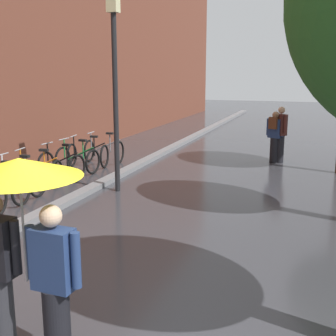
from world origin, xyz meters
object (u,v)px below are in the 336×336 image
Objects in this scene: parked_bicycle_1 at (1,187)px; parked_bicycle_5 at (77,159)px; parked_bicycle_6 at (88,155)px; pedestrian_walking_midground at (275,135)px; street_lamp_post at (115,82)px; parked_bicycle_2 at (19,179)px; parked_bicycle_4 at (61,165)px; pedestrian_walking_far at (280,134)px; parked_bicycle_7 at (104,151)px; couple_under_umbrella at (22,224)px; parked_bicycle_3 at (37,172)px.

parked_bicycle_5 is (0.01, 3.21, 0.00)m from parked_bicycle_1.
parked_bicycle_6 is 0.73× the size of pedestrian_walking_midground.
street_lamp_post is (1.97, -2.14, 2.18)m from parked_bicycle_6.
parked_bicycle_4 is at bearing 87.93° from parked_bicycle_2.
parked_bicycle_5 is at bearing 143.13° from street_lamp_post.
parked_bicycle_6 is (-0.05, 0.70, 0.00)m from parked_bicycle_5.
pedestrian_walking_far is at bearing 17.68° from pedestrian_walking_midground.
street_lamp_post reaches higher than pedestrian_walking_midground.
pedestrian_walking_midground reaches higher than parked_bicycle_7.
parked_bicycle_2 is 3.99m from parked_bicycle_7.
couple_under_umbrella reaches higher than pedestrian_walking_midground.
parked_bicycle_5 is at bearing 89.76° from parked_bicycle_1.
parked_bicycle_1 is 0.96× the size of parked_bicycle_3.
street_lamp_post is 2.75× the size of pedestrian_walking_midground.
pedestrian_walking_midground is at bearing 51.62° from parked_bicycle_1.
parked_bicycle_5 is 6.05m from pedestrian_walking_midground.
couple_under_umbrella is (3.70, -8.93, 1.01)m from parked_bicycle_7.
pedestrian_walking_midground is 0.91× the size of pedestrian_walking_far.
parked_bicycle_1 is 3.91m from parked_bicycle_6.
parked_bicycle_5 is 0.70m from parked_bicycle_6.
parked_bicycle_6 is at bearing 132.63° from street_lamp_post.
parked_bicycle_1 is at bearing -137.41° from street_lamp_post.
parked_bicycle_7 is at bearing 80.36° from parked_bicycle_6.
parked_bicycle_3 and parked_bicycle_6 have the same top height.
couple_under_umbrella reaches higher than parked_bicycle_6.
street_lamp_post is 5.90m from pedestrian_walking_midground.
parked_bicycle_6 is at bearing 88.29° from parked_bicycle_3.
parked_bicycle_2 is at bearing -91.60° from parked_bicycle_5.
couple_under_umbrella is (3.90, -5.73, 1.01)m from parked_bicycle_3.
parked_bicycle_6 is 0.27× the size of street_lamp_post.
couple_under_umbrella reaches higher than pedestrian_walking_far.
parked_bicycle_1 is at bearing -90.24° from parked_bicycle_5.
parked_bicycle_3 and parked_bicycle_7 have the same top height.
parked_bicycle_7 is at bearing 122.11° from street_lamp_post.
parked_bicycle_4 is (0.11, 0.89, 0.00)m from parked_bicycle_3.
street_lamp_post reaches higher than couple_under_umbrella.
parked_bicycle_1 is 0.55× the size of couple_under_umbrella.
street_lamp_post is at bearing 42.59° from parked_bicycle_1.
couple_under_umbrella is 10.84m from pedestrian_walking_far.
couple_under_umbrella is at bearing -52.06° from parked_bicycle_2.
parked_bicycle_6 is (0.07, 2.41, 0.00)m from parked_bicycle_3.
couple_under_umbrella is at bearing -67.51° from parked_bicycle_7.
parked_bicycle_5 is 8.41m from couple_under_umbrella.
parked_bicycle_3 is (-0.11, 1.49, 0.00)m from parked_bicycle_1.
parked_bicycle_4 is 0.66× the size of pedestrian_walking_far.
pedestrian_walking_far is at bearing 37.97° from parked_bicycle_4.
parked_bicycle_4 is 1.02× the size of parked_bicycle_7.
parked_bicycle_2 is 0.53× the size of couple_under_umbrella.
parked_bicycle_3 is 1.02× the size of parked_bicycle_5.
street_lamp_post reaches higher than parked_bicycle_2.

